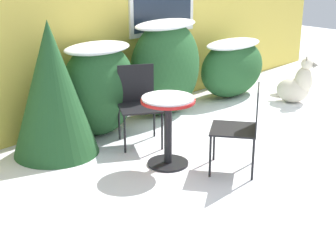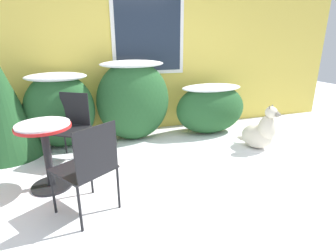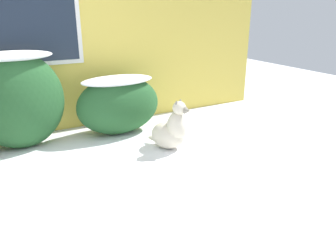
{
  "view_description": "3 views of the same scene",
  "coord_description": "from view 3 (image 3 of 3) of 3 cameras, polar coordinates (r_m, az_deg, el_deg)",
  "views": [
    {
      "loc": [
        -4.99,
        -3.0,
        2.26
      ],
      "look_at": [
        -1.4,
        0.52,
        0.43
      ],
      "focal_mm": 55.0,
      "sensor_mm": 36.0,
      "label": 1
    },
    {
      "loc": [
        -0.96,
        -2.36,
        1.57
      ],
      "look_at": [
        0.0,
        0.6,
        0.55
      ],
      "focal_mm": 28.0,
      "sensor_mm": 36.0,
      "label": 2
    },
    {
      "loc": [
        -0.45,
        -2.81,
        1.78
      ],
      "look_at": [
        1.48,
        0.78,
        0.31
      ],
      "focal_mm": 35.0,
      "sensor_mm": 36.0,
      "label": 3
    }
  ],
  "objects": [
    {
      "name": "shrub_right",
      "position": [
        4.87,
        -8.59,
        3.97
      ],
      "size": [
        1.24,
        0.65,
        0.87
      ],
      "color": "#235128",
      "rests_on": "ground_plane"
    },
    {
      "name": "ground_plane",
      "position": [
        3.36,
        -16.66,
        -13.16
      ],
      "size": [
        16.0,
        16.0,
        0.0
      ],
      "primitive_type": "plane",
      "color": "white"
    },
    {
      "name": "house_wall",
      "position": [
        5.03,
        -24.23,
        17.06
      ],
      "size": [
        8.0,
        0.1,
        3.35
      ],
      "color": "#DBC14C",
      "rests_on": "ground_plane"
    },
    {
      "name": "shrub_middle",
      "position": [
        4.66,
        -24.69,
        4.35
      ],
      "size": [
        1.16,
        0.61,
        1.28
      ],
      "color": "#235128",
      "rests_on": "ground_plane"
    },
    {
      "name": "dog",
      "position": [
        4.33,
        0.56,
        -0.86
      ],
      "size": [
        0.56,
        0.61,
        0.69
      ],
      "rotation": [
        0.0,
        0.0,
        0.5
      ],
      "color": "beige",
      "rests_on": "ground_plane"
    }
  ]
}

